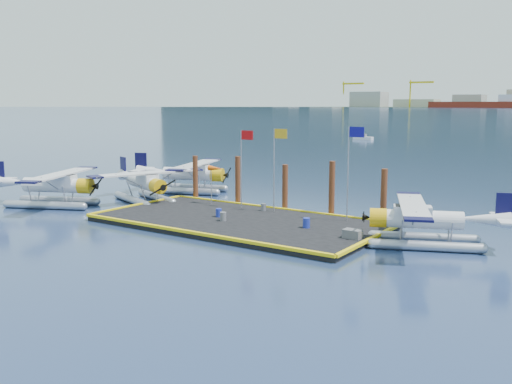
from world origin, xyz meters
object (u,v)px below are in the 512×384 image
seaplane_a (56,187)px  piling_2 (285,189)px  drum_0 (219,213)px  drum_2 (306,223)px  seaplane_d (419,222)px  flagpole_yellow (276,157)px  piling_4 (384,197)px  flagpole_red (243,157)px  piling_3 (332,190)px  crate (353,234)px  windsock (216,169)px  drum_3 (223,216)px  drum_5 (264,207)px  piling_0 (195,179)px  flagpole_blue (351,159)px  seaplane_b (146,185)px  seaplane_c (191,176)px  piling_1 (238,182)px

seaplane_a → piling_2: bearing=91.3°
drum_0 → drum_2: drum_2 is taller
drum_0 → piling_2: piling_2 is taller
seaplane_d → flagpole_yellow: (-11.71, 2.65, 3.04)m
piling_4 → flagpole_red: bearing=-171.6°
piling_4 → piling_3: bearing=180.0°
seaplane_d → crate: seaplane_d is taller
seaplane_d → windsock: windsock is taller
drum_0 → flagpole_yellow: 5.98m
drum_3 → drum_5: 4.66m
drum_3 → seaplane_d: bearing=9.6°
drum_5 → piling_0: piling_0 is taller
seaplane_d → drum_3: size_ratio=15.22×
flagpole_blue → piling_4: flagpole_blue is taller
flagpole_blue → drum_0: bearing=-154.8°
piling_0 → piling_4: same height
flagpole_blue → piling_3: size_ratio=1.51×
seaplane_b → flagpole_red: (9.55, 1.04, 2.85)m
seaplane_c → piling_4: piling_4 is taller
flagpole_yellow → crate: bearing=-28.6°
drum_2 → piling_3: (-0.78, 5.16, 1.42)m
flagpole_yellow → drum_3: bearing=-104.9°
seaplane_a → piling_3: bearing=86.9°
flagpole_red → piling_3: bearing=13.3°
drum_5 → flagpole_red: bearing=174.1°
seaplane_b → crate: (20.84, -3.48, -0.88)m
seaplane_d → piling_0: bearing=55.8°
seaplane_b → drum_0: 10.60m
seaplane_b → piling_0: size_ratio=2.45×
drum_2 → crate: bearing=-14.5°
piling_1 → drum_5: bearing=-26.0°
flagpole_red → piling_4: bearing=8.4°
seaplane_a → seaplane_b: seaplane_a is taller
flagpole_red → piling_2: flagpole_red is taller
drum_2 → flagpole_yellow: 6.92m
seaplane_d → flagpole_red: flagpole_red is taller
crate → flagpole_blue: 6.47m
drum_2 → piling_0: 14.77m
seaplane_d → piling_2: (-11.92, 4.25, 0.43)m
drum_0 → flagpole_yellow: bearing=58.8°
drum_2 → windsock: size_ratio=0.21×
flagpole_red → seaplane_d: bearing=-10.2°
piling_1 → drum_3: bearing=-62.1°
seaplane_b → piling_1: size_ratio=2.33×
seaplane_a → seaplane_c: 12.65m
drum_5 → seaplane_d: bearing=-10.9°
flagpole_red → flagpole_blue: (8.99, -0.00, 0.29)m
seaplane_c → seaplane_d: size_ratio=1.11×
seaplane_a → windsock: size_ratio=3.22×
drum_2 → piling_4: 6.21m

